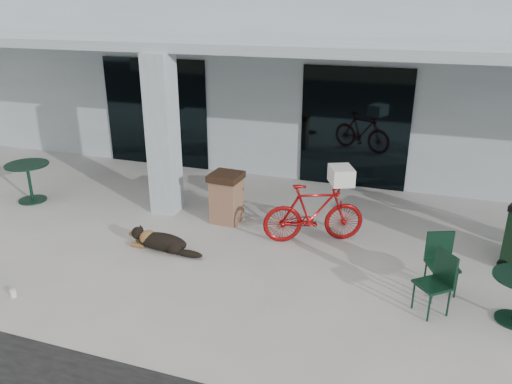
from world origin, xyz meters
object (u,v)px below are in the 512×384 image
at_px(dog, 162,241).
at_px(cafe_chair_far_b, 433,284).
at_px(bicycle, 314,213).
at_px(cafe_table_near, 30,183).
at_px(cafe_chair_far_a, 442,265).
at_px(trash_receptacle, 226,198).

distance_m(dog, cafe_chair_far_b, 4.40).
height_order(bicycle, cafe_table_near, bicycle).
relative_size(cafe_chair_far_a, trash_receptacle, 0.91).
height_order(cafe_table_near, trash_receptacle, trash_receptacle).
height_order(dog, cafe_table_near, cafe_table_near).
relative_size(bicycle, cafe_chair_far_b, 2.01).
bearing_deg(cafe_chair_far_a, cafe_chair_far_b, -123.80).
bearing_deg(cafe_chair_far_a, trash_receptacle, 139.19).
height_order(cafe_chair_far_a, cafe_chair_far_b, cafe_chair_far_a).
height_order(bicycle, trash_receptacle, bicycle).
xyz_separation_m(cafe_table_near, trash_receptacle, (4.33, 0.39, 0.07)).
height_order(bicycle, cafe_chair_far_a, bicycle).
bearing_deg(cafe_table_near, bicycle, 0.94).
relative_size(bicycle, dog, 1.67).
height_order(bicycle, dog, bicycle).
relative_size(cafe_chair_far_b, trash_receptacle, 0.91).
bearing_deg(trash_receptacle, cafe_table_near, -174.86).
bearing_deg(bicycle, trash_receptacle, 56.24).
distance_m(cafe_chair_far_a, cafe_chair_far_b, 0.60).
bearing_deg(dog, bicycle, 29.09).
bearing_deg(trash_receptacle, cafe_chair_far_a, -18.75).
bearing_deg(bicycle, dog, 92.59).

